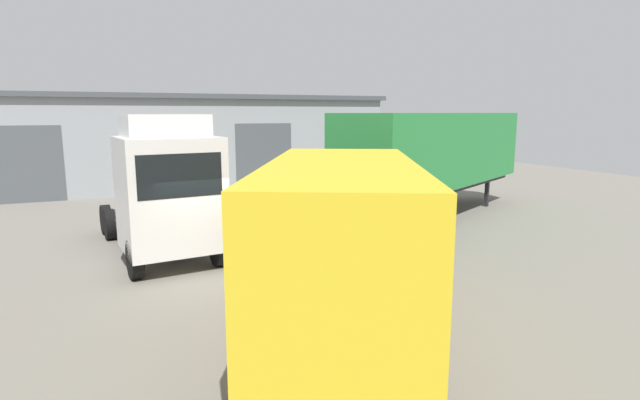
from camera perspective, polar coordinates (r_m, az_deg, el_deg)
ground_plane at (r=13.46m, az=-12.46°, el=-8.35°), size 60.00×60.00×0.00m
warehouse_building at (r=31.59m, az=-19.17°, el=6.51°), size 26.64×10.25×5.15m
tractor_unit_white at (r=14.55m, az=-17.18°, el=0.66°), size 3.27×6.89×4.13m
container_trailer_white at (r=20.41m, az=13.24°, el=5.38°), size 11.31×7.70×4.16m
box_truck_orange at (r=9.22m, az=2.51°, el=-4.16°), size 5.79×8.39×3.37m
traffic_cone at (r=15.03m, az=0.64°, el=-5.17°), size 0.40×0.40×0.55m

